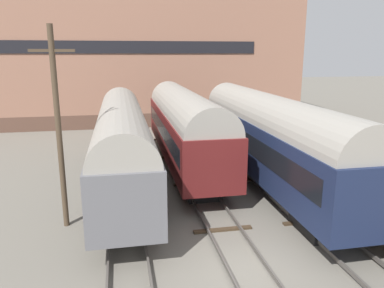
% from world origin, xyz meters
% --- Properties ---
extents(ground_plane, '(200.00, 200.00, 0.00)m').
position_xyz_m(ground_plane, '(0.00, 0.00, 0.00)').
color(ground_plane, '#6B665B').
extents(track_left, '(2.60, 60.00, 0.26)m').
position_xyz_m(track_left, '(-4.13, 0.00, 0.14)').
color(track_left, '#4C4742').
rests_on(track_left, ground).
extents(track_middle, '(2.60, 60.00, 0.26)m').
position_xyz_m(track_middle, '(0.00, 0.00, 0.14)').
color(track_middle, '#4C4742').
rests_on(track_middle, ground).
extents(track_right, '(2.60, 60.00, 0.26)m').
position_xyz_m(track_right, '(4.13, 0.00, 0.14)').
color(track_right, '#4C4742').
rests_on(track_right, ground).
extents(train_car_maroon, '(3.11, 16.60, 5.19)m').
position_xyz_m(train_car_maroon, '(0.00, 12.72, 2.93)').
color(train_car_maroon, black).
rests_on(train_car_maroon, ground).
extents(train_car_navy, '(3.06, 18.35, 5.28)m').
position_xyz_m(train_car_navy, '(4.13, 8.15, 3.00)').
color(train_car_navy, black).
rests_on(train_car_navy, ground).
extents(train_car_grey, '(2.87, 17.68, 4.99)m').
position_xyz_m(train_car_grey, '(-4.13, 9.36, 2.85)').
color(train_car_grey, black).
rests_on(train_car_grey, ground).
extents(bench, '(1.40, 0.40, 0.91)m').
position_xyz_m(bench, '(7.05, 3.89, 1.53)').
color(bench, brown).
rests_on(bench, station_platform).
extents(utility_pole, '(1.80, 0.24, 8.69)m').
position_xyz_m(utility_pole, '(-6.76, 4.85, 4.51)').
color(utility_pole, '#473828').
rests_on(utility_pole, ground).
extents(warehouse_building, '(38.03, 11.85, 14.69)m').
position_xyz_m(warehouse_building, '(-3.50, 32.74, 7.35)').
color(warehouse_building, brown).
rests_on(warehouse_building, ground).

